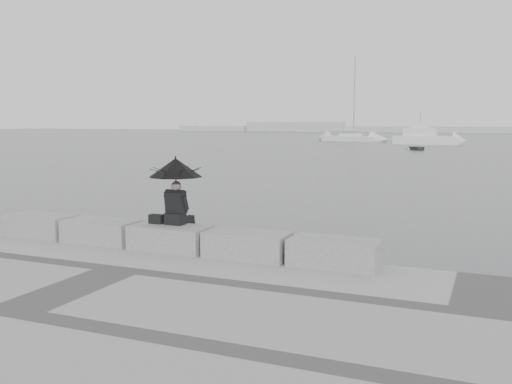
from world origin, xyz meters
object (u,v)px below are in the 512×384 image
at_px(sailboat_left, 350,138).
at_px(dinghy, 418,148).
at_px(motor_cruiser, 426,138).
at_px(seated_person, 176,176).

relative_size(sailboat_left, dinghy, 4.56).
height_order(sailboat_left, motor_cruiser, sailboat_left).
bearing_deg(dinghy, seated_person, -125.60).
height_order(sailboat_left, dinghy, sailboat_left).
xyz_separation_m(sailboat_left, motor_cruiser, (12.17, -7.50, 0.38)).
bearing_deg(motor_cruiser, seated_person, -87.68).
height_order(motor_cruiser, dinghy, motor_cruiser).
xyz_separation_m(seated_person, sailboat_left, (-15.02, 77.15, -1.48)).
relative_size(sailboat_left, motor_cruiser, 1.52).
xyz_separation_m(motor_cruiser, dinghy, (0.93, -16.14, -0.65)).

